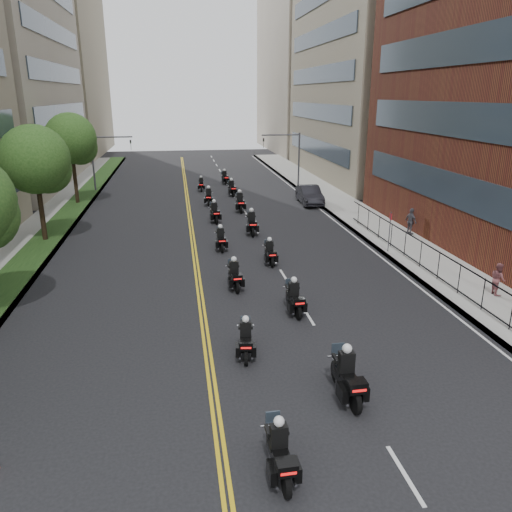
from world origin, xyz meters
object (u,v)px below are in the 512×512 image
at_px(parked_sedan, 310,195).
at_px(motorcycle_8, 214,213).
at_px(motorcycle_7, 252,224).
at_px(motorcycle_12, 201,185).
at_px(pedestrian_b, 498,279).
at_px(pedestrian_c, 411,221).
at_px(motorcycle_1, 347,378).
at_px(motorcycle_3, 294,299).
at_px(motorcycle_4, 235,276).
at_px(motorcycle_13, 225,178).
at_px(motorcycle_6, 221,240).
at_px(motorcycle_5, 270,253).
at_px(motorcycle_10, 209,197).
at_px(motorcycle_0, 280,454).
at_px(motorcycle_2, 246,341).
at_px(motorcycle_9, 240,203).
at_px(motorcycle_11, 232,189).

bearing_deg(parked_sedan, motorcycle_8, -146.86).
relative_size(motorcycle_7, motorcycle_12, 1.21).
bearing_deg(pedestrian_b, pedestrian_c, 4.66).
bearing_deg(motorcycle_1, pedestrian_b, 33.87).
height_order(motorcycle_3, parked_sedan, motorcycle_3).
distance_m(motorcycle_8, motorcycle_12, 13.26).
bearing_deg(parked_sedan, motorcycle_4, -112.86).
relative_size(motorcycle_3, motorcycle_13, 1.02).
bearing_deg(motorcycle_6, motorcycle_5, -51.99).
relative_size(motorcycle_3, motorcycle_5, 1.07).
height_order(motorcycle_8, motorcycle_12, motorcycle_8).
bearing_deg(motorcycle_10, motorcycle_8, -84.92).
height_order(motorcycle_0, motorcycle_8, motorcycle_8).
relative_size(motorcycle_1, pedestrian_b, 1.61).
bearing_deg(pedestrian_c, motorcycle_0, 134.02).
bearing_deg(pedestrian_b, motorcycle_4, 84.21).
relative_size(motorcycle_2, pedestrian_b, 1.36).
xyz_separation_m(motorcycle_0, pedestrian_b, (12.82, 10.08, 0.28)).
distance_m(motorcycle_8, motorcycle_10, 6.31).
height_order(motorcycle_5, pedestrian_c, pedestrian_c).
height_order(motorcycle_2, pedestrian_c, pedestrian_c).
distance_m(motorcycle_1, motorcycle_12, 37.53).
height_order(motorcycle_8, motorcycle_9, motorcycle_9).
height_order(motorcycle_11, pedestrian_c, pedestrian_c).
xyz_separation_m(motorcycle_3, parked_sedan, (6.73, 22.79, 0.14)).
relative_size(motorcycle_0, motorcycle_10, 0.98).
height_order(motorcycle_7, pedestrian_c, pedestrian_c).
bearing_deg(motorcycle_5, motorcycle_7, 90.95).
bearing_deg(motorcycle_13, parked_sedan, -67.42).
relative_size(motorcycle_4, pedestrian_c, 1.22).
distance_m(motorcycle_11, motorcycle_12, 4.16).
height_order(motorcycle_7, pedestrian_b, motorcycle_7).
height_order(motorcycle_5, motorcycle_6, motorcycle_6).
relative_size(motorcycle_6, motorcycle_8, 0.93).
bearing_deg(motorcycle_8, motorcycle_2, -96.62).
height_order(motorcycle_3, pedestrian_b, pedestrian_b).
bearing_deg(motorcycle_9, motorcycle_1, -88.99).
relative_size(motorcycle_9, motorcycle_13, 1.12).
bearing_deg(motorcycle_6, motorcycle_3, -77.48).
bearing_deg(pedestrian_c, parked_sedan, 6.37).
relative_size(motorcycle_11, motorcycle_13, 1.05).
distance_m(motorcycle_1, motorcycle_3, 6.78).
xyz_separation_m(motorcycle_0, motorcycle_3, (2.68, 9.81, 0.00)).
bearing_deg(motorcycle_0, pedestrian_c, 55.59).
relative_size(motorcycle_3, motorcycle_7, 0.91).
height_order(motorcycle_0, pedestrian_c, pedestrian_c).
bearing_deg(motorcycle_4, motorcycle_11, 80.72).
distance_m(motorcycle_8, parked_sedan, 10.46).
xyz_separation_m(motorcycle_2, motorcycle_5, (2.86, 10.44, -0.01)).
bearing_deg(motorcycle_12, motorcycle_9, -71.72).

